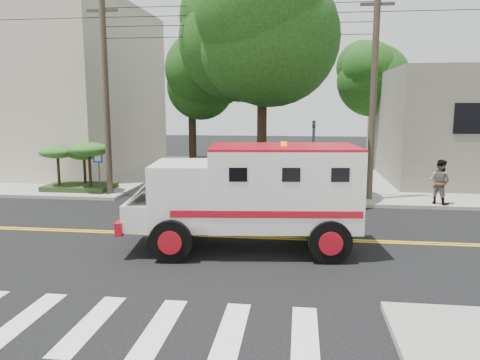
# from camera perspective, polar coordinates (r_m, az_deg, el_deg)

# --- Properties ---
(ground) EXTENTS (100.00, 100.00, 0.00)m
(ground) POSITION_cam_1_polar(r_m,az_deg,el_deg) (15.63, -4.92, -6.74)
(ground) COLOR black
(ground) RESTS_ON ground
(sidewalk_ne) EXTENTS (17.00, 17.00, 0.15)m
(sidewalk_ne) POSITION_cam_1_polar(r_m,az_deg,el_deg) (30.28, 27.09, 0.20)
(sidewalk_ne) COLOR gray
(sidewalk_ne) RESTS_ON ground
(sidewalk_nw) EXTENTS (17.00, 17.00, 0.15)m
(sidewalk_nw) POSITION_cam_1_polar(r_m,az_deg,el_deg) (33.04, -23.16, 1.14)
(sidewalk_nw) COLOR gray
(sidewalk_nw) RESTS_ON ground
(building_left) EXTENTS (16.00, 14.00, 10.00)m
(building_left) POSITION_cam_1_polar(r_m,az_deg,el_deg) (35.11, -25.29, 9.75)
(building_left) COLOR #C0B59E
(building_left) RESTS_ON sidewalk_nw
(utility_pole_left) EXTENTS (0.28, 0.28, 9.00)m
(utility_pole_left) POSITION_cam_1_polar(r_m,az_deg,el_deg) (22.49, -16.00, 9.41)
(utility_pole_left) COLOR #382D23
(utility_pole_left) RESTS_ON ground
(utility_pole_right) EXTENTS (0.28, 0.28, 9.00)m
(utility_pole_right) POSITION_cam_1_polar(r_m,az_deg,el_deg) (21.10, 15.93, 9.45)
(utility_pole_right) COLOR #382D23
(utility_pole_right) RESTS_ON ground
(tree_main) EXTENTS (6.08, 5.70, 9.85)m
(tree_main) POSITION_cam_1_polar(r_m,az_deg,el_deg) (21.13, 3.94, 17.12)
(tree_main) COLOR black
(tree_main) RESTS_ON ground
(tree_left) EXTENTS (4.48, 4.20, 7.70)m
(tree_left) POSITION_cam_1_polar(r_m,az_deg,el_deg) (27.15, -5.36, 12.22)
(tree_left) COLOR black
(tree_left) RESTS_ON ground
(tree_right) EXTENTS (4.80, 4.50, 8.20)m
(tree_right) POSITION_cam_1_polar(r_m,az_deg,el_deg) (31.01, 18.18, 12.10)
(tree_right) COLOR black
(tree_right) RESTS_ON ground
(traffic_signal) EXTENTS (0.15, 0.18, 3.60)m
(traffic_signal) POSITION_cam_1_polar(r_m,az_deg,el_deg) (20.39, 8.92, 3.30)
(traffic_signal) COLOR #3F3F42
(traffic_signal) RESTS_ON ground
(accessibility_sign) EXTENTS (0.45, 0.10, 2.02)m
(accessibility_sign) POSITION_cam_1_polar(r_m,az_deg,el_deg) (23.07, -16.86, 1.54)
(accessibility_sign) COLOR #3F3F42
(accessibility_sign) RESTS_ON ground
(palm_planter) EXTENTS (3.52, 2.63, 2.36)m
(palm_planter) POSITION_cam_1_polar(r_m,az_deg,el_deg) (23.97, -19.15, 2.38)
(palm_planter) COLOR #1E3314
(palm_planter) RESTS_ON sidewalk_nw
(armored_truck) EXTENTS (7.04, 3.36, 3.10)m
(armored_truck) POSITION_cam_1_polar(r_m,az_deg,el_deg) (13.75, 1.63, -1.36)
(armored_truck) COLOR silver
(armored_truck) RESTS_ON ground
(pedestrian_a) EXTENTS (0.65, 0.44, 1.74)m
(pedestrian_a) POSITION_cam_1_polar(r_m,az_deg,el_deg) (23.24, 12.87, 0.91)
(pedestrian_a) COLOR gray
(pedestrian_a) RESTS_ON sidewalk_ne
(pedestrian_b) EXTENTS (1.15, 1.14, 1.88)m
(pedestrian_b) POSITION_cam_1_polar(r_m,az_deg,el_deg) (21.24, 23.16, -0.20)
(pedestrian_b) COLOR gray
(pedestrian_b) RESTS_ON sidewalk_ne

